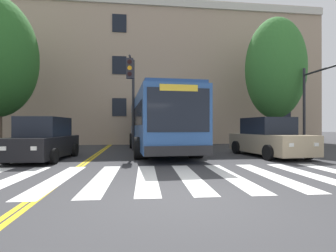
% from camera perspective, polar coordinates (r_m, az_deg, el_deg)
% --- Properties ---
extents(ground_plane, '(120.00, 120.00, 0.00)m').
position_cam_1_polar(ground_plane, '(5.19, 3.50, -15.85)').
color(ground_plane, '#38383A').
extents(crosswalk, '(11.33, 4.62, 0.01)m').
position_cam_1_polar(crosswalk, '(7.39, 0.06, -11.07)').
color(crosswalk, white).
rests_on(crosswalk, ground).
extents(lane_line_yellow_inner, '(0.12, 36.00, 0.01)m').
position_cam_1_polar(lane_line_yellow_inner, '(21.34, -12.52, -3.92)').
color(lane_line_yellow_inner, gold).
rests_on(lane_line_yellow_inner, ground).
extents(lane_line_yellow_outer, '(0.12, 36.00, 0.01)m').
position_cam_1_polar(lane_line_yellow_outer, '(21.33, -12.09, -3.92)').
color(lane_line_yellow_outer, gold).
rests_on(lane_line_yellow_outer, ground).
extents(city_bus, '(3.37, 11.19, 3.18)m').
position_cam_1_polar(city_bus, '(14.83, -2.21, 1.09)').
color(city_bus, '#2D5699').
rests_on(city_bus, ground).
extents(car_black_near_lane, '(2.19, 4.31, 1.81)m').
position_cam_1_polar(car_black_near_lane, '(12.27, -25.32, -2.83)').
color(car_black_near_lane, black).
rests_on(car_black_near_lane, ground).
extents(car_tan_far_lane, '(2.46, 4.75, 1.84)m').
position_cam_1_polar(car_tan_far_lane, '(13.40, 21.02, -2.60)').
color(car_tan_far_lane, tan).
rests_on(car_tan_far_lane, ground).
extents(car_white_behind_bus, '(2.21, 4.54, 1.83)m').
position_cam_1_polar(car_white_behind_bus, '(23.76, -3.21, -1.53)').
color(car_white_behind_bus, white).
rests_on(car_white_behind_bus, ground).
extents(traffic_light_near_corner, '(0.34, 4.08, 4.96)m').
position_cam_1_polar(traffic_light_near_corner, '(16.65, 30.91, 6.66)').
color(traffic_light_near_corner, '#28282D').
rests_on(traffic_light_near_corner, ground).
extents(traffic_light_overhead, '(0.40, 2.65, 5.35)m').
position_cam_1_polar(traffic_light_overhead, '(14.68, -7.87, 8.21)').
color(traffic_light_overhead, '#28282D').
rests_on(traffic_light_overhead, ground).
extents(street_tree_curbside_large, '(4.65, 4.78, 8.85)m').
position_cam_1_polar(street_tree_curbside_large, '(19.71, 22.27, 11.47)').
color(street_tree_curbside_large, '#4C3D2D').
rests_on(street_tree_curbside_large, ground).
extents(building_facade, '(34.43, 8.61, 11.73)m').
position_cam_1_polar(building_facade, '(25.40, -9.95, 9.97)').
color(building_facade, tan).
rests_on(building_facade, ground).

